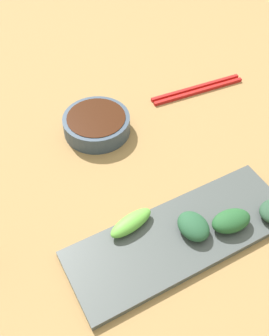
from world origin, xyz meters
TOP-DOWN VIEW (x-y plane):
  - tabletop at (0.00, 0.00)m, footprint 2.10×2.10m
  - sauce_bowl at (-0.18, -0.04)m, footprint 0.14×0.14m
  - serving_plate at (0.13, -0.03)m, footprint 0.14×0.39m
  - broccoli_leafy_1 at (0.13, -0.01)m, footprint 0.06×0.05m
  - broccoli_stalk_2 at (0.07, -0.09)m, footprint 0.05×0.09m
  - broccoli_leafy_3 at (0.15, 0.05)m, footprint 0.05×0.07m
  - chopsticks at (-0.19, 0.23)m, footprint 0.04×0.23m

SIDE VIEW (x-z plane):
  - tabletop at x=0.00m, z-range 0.00..0.02m
  - chopsticks at x=-0.19m, z-range 0.02..0.03m
  - serving_plate at x=0.13m, z-range 0.02..0.03m
  - sauce_bowl at x=-0.18m, z-range 0.02..0.06m
  - broccoli_stalk_2 at x=0.07m, z-range 0.03..0.06m
  - broccoli_leafy_1 at x=0.13m, z-range 0.03..0.06m
  - broccoli_leafy_3 at x=0.15m, z-range 0.03..0.06m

